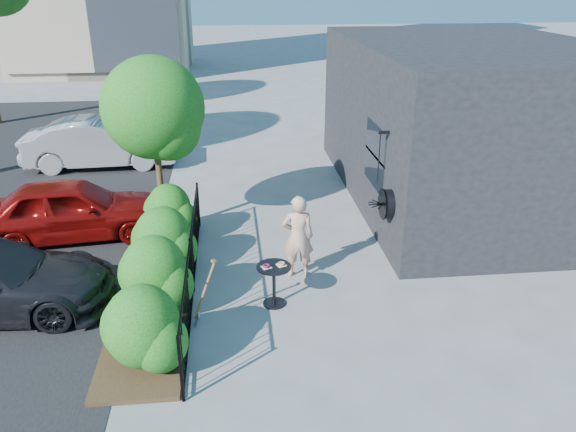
{
  "coord_description": "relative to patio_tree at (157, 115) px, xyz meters",
  "views": [
    {
      "loc": [
        -0.7,
        -9.33,
        5.52
      ],
      "look_at": [
        0.36,
        0.62,
        1.2
      ],
      "focal_mm": 35.0,
      "sensor_mm": 36.0,
      "label": 1
    }
  ],
  "objects": [
    {
      "name": "cafe_table",
      "position": [
        2.22,
        -3.37,
        -2.22
      ],
      "size": [
        0.62,
        0.62,
        0.83
      ],
      "rotation": [
        0.0,
        0.0,
        0.38
      ],
      "color": "black",
      "rests_on": "ground"
    },
    {
      "name": "planting_bed",
      "position": [
        0.04,
        -2.76,
        -2.72
      ],
      "size": [
        1.3,
        6.0,
        0.08
      ],
      "primitive_type": "cube",
      "color": "#382616",
      "rests_on": "ground"
    },
    {
      "name": "shrubs",
      "position": [
        0.14,
        -2.66,
        -2.06
      ],
      "size": [
        1.1,
        5.6,
        1.24
      ],
      "color": "#125112",
      "rests_on": "ground"
    },
    {
      "name": "ground",
      "position": [
        2.24,
        -2.76,
        -2.76
      ],
      "size": [
        120.0,
        120.0,
        0.0
      ],
      "primitive_type": "plane",
      "color": "gray",
      "rests_on": "ground"
    },
    {
      "name": "car_silver",
      "position": [
        -2.42,
        5.15,
        -2.02
      ],
      "size": [
        4.59,
        1.75,
        1.49
      ],
      "primitive_type": "imported",
      "rotation": [
        0.0,
        0.0,
        1.61
      ],
      "color": "#A6A6AA",
      "rests_on": "ground"
    },
    {
      "name": "shovel",
      "position": [
        0.98,
        -3.89,
        -2.21
      ],
      "size": [
        0.44,
        0.16,
        1.27
      ],
      "color": "brown",
      "rests_on": "ground"
    },
    {
      "name": "car_red",
      "position": [
        -2.06,
        -0.04,
        -2.08
      ],
      "size": [
        4.18,
        2.09,
        1.37
      ],
      "primitive_type": "imported",
      "rotation": [
        0.0,
        0.0,
        1.69
      ],
      "color": "maroon",
      "rests_on": "ground"
    },
    {
      "name": "shop_building",
      "position": [
        7.73,
        1.74,
        -0.76
      ],
      "size": [
        6.22,
        9.0,
        4.0
      ],
      "color": "black",
      "rests_on": "ground"
    },
    {
      "name": "fence",
      "position": [
        0.74,
        -2.76,
        -2.2
      ],
      "size": [
        0.05,
        6.05,
        1.1
      ],
      "color": "black",
      "rests_on": "ground"
    },
    {
      "name": "woman",
      "position": [
        2.77,
        -2.35,
        -1.92
      ],
      "size": [
        0.64,
        0.44,
        1.69
      ],
      "primitive_type": "imported",
      "rotation": [
        0.0,
        0.0,
        3.08
      ],
      "color": "tan",
      "rests_on": "ground"
    },
    {
      "name": "patio_tree",
      "position": [
        0.0,
        0.0,
        0.0
      ],
      "size": [
        2.2,
        2.2,
        3.94
      ],
      "color": "#3F2B19",
      "rests_on": "ground"
    }
  ]
}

